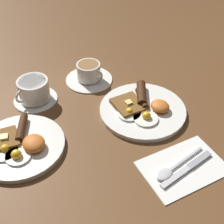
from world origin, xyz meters
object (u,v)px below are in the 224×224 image
Objects in this scene: spoon at (169,171)px; knife at (189,167)px; teacup_near at (89,74)px; breakfast_plate_far at (20,145)px; breakfast_plate_near at (142,108)px; teacup_far at (34,91)px.

knife is at bearing 154.63° from spoon.
teacup_near is 0.47m from spoon.
breakfast_plate_far is 0.41m from spoon.
teacup_near is 0.91× the size of knife.
spoon is at bearing 177.04° from teacup_near.
teacup_near is 0.96× the size of spoon.
knife is at bearing 173.22° from breakfast_plate_near.
breakfast_plate_far reaches higher than knife.
breakfast_plate_far is 1.73× the size of teacup_far.
knife is at bearing -153.99° from teacup_far.
breakfast_plate_far is 1.49× the size of teacup_near.
teacup_far is at bearing -32.21° from breakfast_plate_far.
breakfast_plate_near is at bearing -131.26° from teacup_far.
teacup_near reaches higher than spoon.
knife is (-0.48, -0.03, -0.02)m from teacup_near.
teacup_near is 0.20m from teacup_far.
teacup_near is 0.49m from knife.
spoon is (-0.47, 0.02, -0.02)m from teacup_near.
teacup_far is 0.82× the size of spoon.
breakfast_plate_near is at bearing -102.89° from knife.
teacup_far reaches higher than spoon.
teacup_near is (0.24, 0.06, 0.01)m from breakfast_plate_near.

